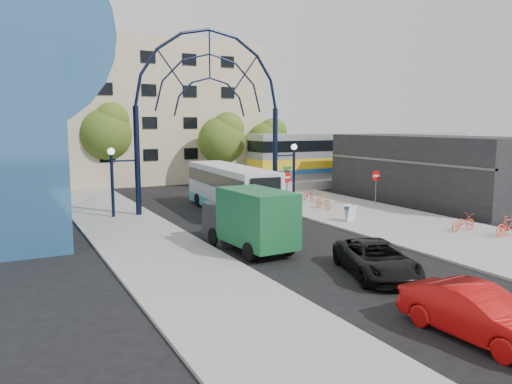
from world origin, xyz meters
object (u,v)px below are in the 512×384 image
gateway_arch (210,83)px  stop_sign (287,181)px  tree_north_c (269,140)px  bike_far_b (509,226)px  do_not_enter_sign (376,179)px  street_name_sign (287,178)px  red_sedan (477,313)px  black_suv (376,259)px  tree_north_b (106,131)px  bike_near_a (309,195)px  bike_near_b (323,201)px  train_car (366,154)px  tree_north_a (223,138)px  sandwich_board (350,211)px  green_truck (248,219)px  city_bus (230,188)px  bike_far_a (463,222)px

gateway_arch → stop_sign: 8.37m
tree_north_c → bike_far_b: size_ratio=3.59×
stop_sign → do_not_enter_sign: (6.20, -2.00, -0.02)m
street_name_sign → red_sedan: size_ratio=0.63×
street_name_sign → bike_far_b: bearing=-69.2°
red_sedan → black_suv: bearing=73.2°
tree_north_b → bike_near_a: 20.40m
tree_north_b → bike_near_b: bearing=-61.1°
train_car → tree_north_c: size_ratio=3.86×
train_car → tree_north_a: size_ratio=3.59×
sandwich_board → green_truck: (-8.18, -2.88, 0.71)m
black_suv → red_sedan: 5.95m
city_bus → tree_north_a: bearing=71.9°
sandwich_board → bike_far_a: (3.75, -4.98, -0.15)m
black_suv → sandwich_board: bearing=76.4°
gateway_arch → tree_north_c: bearing=49.0°
tree_north_a → tree_north_c: bearing=18.4°
do_not_enter_sign → street_name_sign: bearing=155.8°
sandwich_board → bike_far_a: 6.23m
tree_north_c → bike_near_b: bearing=-106.9°
do_not_enter_sign → city_bus: city_bus is taller
bike_far_a → bike_near_a: bearing=2.8°
do_not_enter_sign → tree_north_a: bearing=107.0°
gateway_arch → red_sedan: (-1.41, -22.58, -7.82)m
sandwich_board → red_sedan: size_ratio=0.22×
do_not_enter_sign → tree_north_a: tree_north_a is taller
gateway_arch → bike_far_b: size_ratio=7.54×
tree_north_a → train_car: bearing=-15.8°
street_name_sign → sandwich_board: 6.78m
tree_north_b → do_not_enter_sign: bearing=-53.3°
do_not_enter_sign → gateway_arch: bearing=160.0°
street_name_sign → black_suv: street_name_sign is taller
black_suv → street_name_sign: bearing=90.2°
gateway_arch → tree_north_c: gateway_arch is taller
train_car → green_truck: (-22.58, -18.90, -1.45)m
green_truck → black_suv: bearing=-69.6°
city_bus → bike_near_b: (6.03, -2.08, -1.00)m
tree_north_a → city_bus: bearing=-111.8°
street_name_sign → black_suv: (-5.17, -15.40, -1.46)m
stop_sign → bike_far_a: stop_sign is taller
gateway_arch → stop_sign: size_ratio=5.46×
stop_sign → city_bus: city_bus is taller
sandwich_board → bike_near_b: 4.70m
city_bus → black_suv: city_bus is taller
tree_north_b → stop_sign: bearing=-64.2°
train_car → bike_far_b: (-9.64, -23.00, -2.24)m
tree_north_c → red_sedan: size_ratio=1.46×
street_name_sign → black_suv: bearing=-108.6°
do_not_enter_sign → bike_near_a: (-3.05, 4.00, -1.45)m
do_not_enter_sign → bike_far_b: (-0.64, -11.00, -1.31)m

